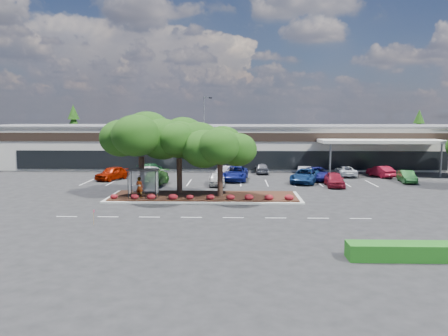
{
  "coord_description": "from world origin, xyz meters",
  "views": [
    {
      "loc": [
        1.06,
        -36.41,
        7.62
      ],
      "look_at": [
        -0.21,
        6.13,
        2.6
      ],
      "focal_mm": 35.0,
      "sensor_mm": 36.0,
      "label": 1
    }
  ],
  "objects_px": {
    "survey_stake": "(94,215)",
    "car_0": "(112,173)",
    "light_pole": "(205,137)",
    "car_1": "(152,175)"
  },
  "relations": [
    {
      "from": "survey_stake",
      "to": "car_1",
      "type": "bearing_deg",
      "value": 89.77
    },
    {
      "from": "survey_stake",
      "to": "car_0",
      "type": "xyz_separation_m",
      "value": [
        -4.99,
        22.02,
        0.12
      ]
    },
    {
      "from": "car_0",
      "to": "light_pole",
      "type": "bearing_deg",
      "value": 74.12
    },
    {
      "from": "car_0",
      "to": "car_1",
      "type": "xyz_separation_m",
      "value": [
        5.07,
        -1.3,
        -0.0
      ]
    },
    {
      "from": "light_pole",
      "to": "car_1",
      "type": "distance_m",
      "value": 15.26
    },
    {
      "from": "survey_stake",
      "to": "car_1",
      "type": "xyz_separation_m",
      "value": [
        0.08,
        20.72,
        0.12
      ]
    },
    {
      "from": "light_pole",
      "to": "car_1",
      "type": "height_order",
      "value": "light_pole"
    },
    {
      "from": "survey_stake",
      "to": "car_1",
      "type": "relative_size",
      "value": 0.19
    },
    {
      "from": "car_0",
      "to": "car_1",
      "type": "distance_m",
      "value": 5.23
    },
    {
      "from": "survey_stake",
      "to": "car_1",
      "type": "height_order",
      "value": "car_1"
    }
  ]
}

